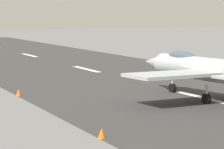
{
  "coord_description": "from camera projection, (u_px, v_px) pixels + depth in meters",
  "views": [
    {
      "loc": [
        -40.17,
        24.36,
        6.54
      ],
      "look_at": [
        -1.5,
        7.91,
        2.2
      ],
      "focal_mm": 95.52,
      "sensor_mm": 36.0,
      "label": 1
    }
  ],
  "objects": [
    {
      "name": "marker_cone_mid",
      "position": [
        19.0,
        92.0,
        47.22
      ],
      "size": [
        0.44,
        0.44,
        0.55
      ],
      "primitive_type": "cone",
      "color": "orange",
      "rests_on": "ground"
    },
    {
      "name": "ground_plane",
      "position": [
        197.0,
        96.0,
        46.93
      ],
      "size": [
        400.0,
        400.0,
        0.0
      ],
      "primitive_type": "plane",
      "color": "slate"
    },
    {
      "name": "runway_strip",
      "position": [
        197.0,
        96.0,
        46.91
      ],
      "size": [
        240.0,
        26.0,
        0.02
      ],
      "color": "#343433",
      "rests_on": "ground"
    },
    {
      "name": "marker_cone_near",
      "position": [
        102.0,
        133.0,
        31.14
      ],
      "size": [
        0.44,
        0.44,
        0.55
      ],
      "primitive_type": "cone",
      "color": "orange",
      "rests_on": "ground"
    },
    {
      "name": "crew_person",
      "position": [
        223.0,
        67.0,
        64.33
      ],
      "size": [
        0.37,
        0.69,
        1.57
      ],
      "color": "#1E2338",
      "rests_on": "ground"
    },
    {
      "name": "fighter_jet",
      "position": [
        209.0,
        69.0,
        44.94
      ],
      "size": [
        16.44,
        14.93,
        5.57
      ],
      "color": "#A6AEB1",
      "rests_on": "ground"
    }
  ]
}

